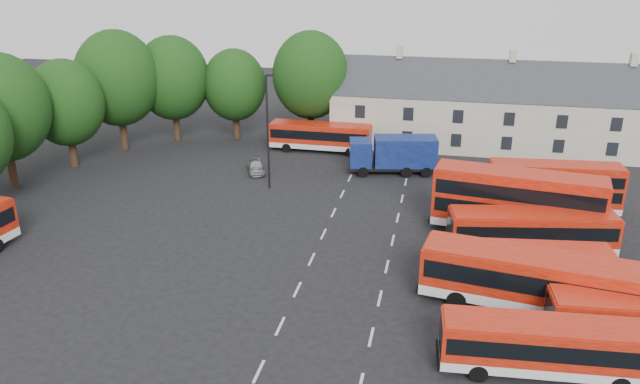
{
  "coord_description": "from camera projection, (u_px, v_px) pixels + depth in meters",
  "views": [
    {
      "loc": [
        8.0,
        -33.93,
        19.22
      ],
      "look_at": [
        -0.79,
        8.6,
        2.2
      ],
      "focal_mm": 35.0,
      "sensor_mm": 36.0,
      "label": 1
    }
  ],
  "objects": [
    {
      "name": "box_truck",
      "position": [
        394.0,
        153.0,
        56.4
      ],
      "size": [
        8.11,
        3.88,
        3.41
      ],
      "rotation": [
        0.0,
        0.0,
        0.19
      ],
      "color": "black",
      "rests_on": "ground"
    },
    {
      "name": "ground",
      "position": [
        305.0,
        274.0,
        39.46
      ],
      "size": [
        140.0,
        140.0,
        0.0
      ],
      "primitive_type": "plane",
      "color": "black",
      "rests_on": "ground"
    },
    {
      "name": "lane_markings",
      "position": [
        349.0,
        263.0,
        40.81
      ],
      "size": [
        5.15,
        33.8,
        0.01
      ],
      "color": "beige",
      "rests_on": "ground"
    },
    {
      "name": "bus_dd_north",
      "position": [
        554.0,
        185.0,
        47.73
      ],
      "size": [
        9.98,
        3.05,
        4.03
      ],
      "rotation": [
        0.0,
        0.0,
        0.08
      ],
      "color": "silver",
      "rests_on": "ground"
    },
    {
      "name": "bus_row_a",
      "position": [
        547.0,
        344.0,
        29.6
      ],
      "size": [
        10.15,
        2.99,
        2.83
      ],
      "rotation": [
        0.0,
        0.0,
        0.07
      ],
      "color": "silver",
      "rests_on": "ground"
    },
    {
      "name": "bus_north",
      "position": [
        320.0,
        135.0,
        62.64
      ],
      "size": [
        10.19,
        2.48,
        2.87
      ],
      "rotation": [
        0.0,
        0.0,
        -0.01
      ],
      "color": "silver",
      "rests_on": "ground"
    },
    {
      "name": "bus_row_c",
      "position": [
        533.0,
        278.0,
        34.71
      ],
      "size": [
        12.56,
        4.69,
        3.47
      ],
      "rotation": [
        0.0,
        0.0,
        -0.16
      ],
      "color": "silver",
      "rests_on": "ground"
    },
    {
      "name": "treeline",
      "position": [
        136.0,
        91.0,
        58.59
      ],
      "size": [
        29.92,
        32.59,
        12.01
      ],
      "color": "black",
      "rests_on": "ground"
    },
    {
      "name": "silver_car",
      "position": [
        256.0,
        166.0,
        57.14
      ],
      "size": [
        2.66,
        3.86,
        1.22
      ],
      "primitive_type": "imported",
      "rotation": [
        0.0,
        0.0,
        0.38
      ],
      "color": "#ABAFB3",
      "rests_on": "ground"
    },
    {
      "name": "bus_row_e",
      "position": [
        532.0,
        229.0,
        41.35
      ],
      "size": [
        11.11,
        4.28,
        3.07
      ],
      "rotation": [
        0.0,
        0.0,
        0.17
      ],
      "color": "silver",
      "rests_on": "ground"
    },
    {
      "name": "bus_dd_south",
      "position": [
        517.0,
        200.0,
        43.82
      ],
      "size": [
        11.88,
        4.3,
        4.76
      ],
      "rotation": [
        0.0,
        0.0,
        -0.15
      ],
      "color": "silver",
      "rests_on": "ground"
    },
    {
      "name": "bus_row_d",
      "position": [
        528.0,
        263.0,
        37.29
      ],
      "size": [
        9.89,
        3.33,
        2.74
      ],
      "rotation": [
        0.0,
        0.0,
        0.12
      ],
      "color": "silver",
      "rests_on": "ground"
    },
    {
      "name": "lamppost",
      "position": [
        268.0,
        129.0,
        51.66
      ],
      "size": [
        0.68,
        0.27,
        9.82
      ],
      "rotation": [
        0.0,
        0.0,
        0.04
      ],
      "color": "black",
      "rests_on": "ground"
    },
    {
      "name": "terrace_houses",
      "position": [
        507.0,
        112.0,
        62.77
      ],
      "size": [
        35.7,
        7.13,
        10.06
      ],
      "color": "beige",
      "rests_on": "ground"
    }
  ]
}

